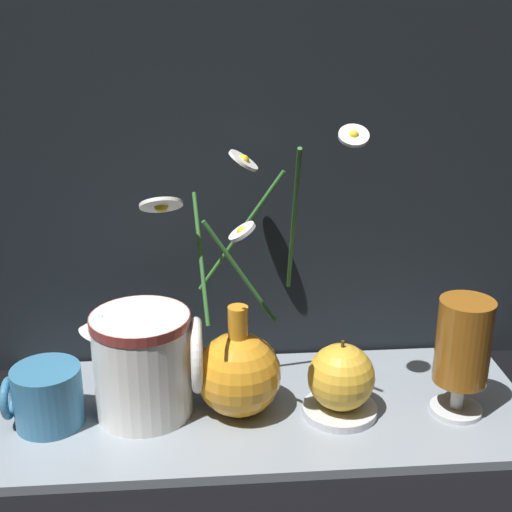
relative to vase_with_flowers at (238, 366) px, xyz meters
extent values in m
plane|color=black|center=(0.03, 0.01, -0.08)|extent=(6.00, 6.00, 0.00)
cube|color=gray|center=(0.03, 0.01, -0.07)|extent=(0.67, 0.27, 0.01)
sphere|color=orange|center=(0.00, 0.00, -0.01)|extent=(0.10, 0.10, 0.10)
cylinder|color=orange|center=(0.00, 0.00, 0.05)|extent=(0.02, 0.02, 0.05)
cylinder|color=#336B2D|center=(0.01, 0.05, 0.16)|extent=(0.11, 0.02, 0.15)
cylinder|color=white|center=(0.01, 0.10, 0.23)|extent=(0.04, 0.05, 0.03)
sphere|color=yellow|center=(0.01, 0.10, 0.23)|extent=(0.01, 0.01, 0.01)
cylinder|color=#336B2D|center=(-0.04, -0.01, 0.14)|extent=(0.02, 0.09, 0.13)
cylinder|color=white|center=(-0.08, -0.01, 0.21)|extent=(0.05, 0.05, 0.03)
sphere|color=yellow|center=(-0.08, -0.01, 0.21)|extent=(0.02, 0.02, 0.02)
cylinder|color=#336B2D|center=(0.06, 0.00, 0.18)|extent=(0.01, 0.13, 0.20)
cylinder|color=white|center=(0.13, -0.01, 0.28)|extent=(0.04, 0.03, 0.02)
sphere|color=yellow|center=(0.13, -0.01, 0.28)|extent=(0.01, 0.01, 0.01)
cylinder|color=#336B2D|center=(0.00, -0.04, 0.14)|extent=(0.08, 0.01, 0.12)
cylinder|color=white|center=(0.00, -0.08, 0.20)|extent=(0.03, 0.03, 0.02)
sphere|color=yellow|center=(0.00, -0.08, 0.20)|extent=(0.01, 0.01, 0.01)
cylinder|color=teal|center=(-0.23, -0.01, -0.03)|extent=(0.08, 0.08, 0.07)
torus|color=teal|center=(-0.27, -0.01, -0.03)|extent=(0.01, 0.05, 0.05)
cylinder|color=white|center=(-0.12, 0.01, 0.00)|extent=(0.12, 0.12, 0.13)
cylinder|color=maroon|center=(-0.12, 0.01, 0.06)|extent=(0.12, 0.12, 0.01)
torus|color=white|center=(-0.05, 0.01, 0.01)|extent=(0.01, 0.09, 0.09)
cone|color=white|center=(-0.17, 0.01, 0.06)|extent=(0.04, 0.03, 0.04)
cylinder|color=silver|center=(0.27, -0.02, -0.06)|extent=(0.06, 0.06, 0.01)
cylinder|color=silver|center=(0.27, -0.02, -0.04)|extent=(0.02, 0.02, 0.04)
cylinder|color=#935619|center=(0.27, -0.02, 0.03)|extent=(0.07, 0.07, 0.11)
cylinder|color=silver|center=(0.12, -0.01, -0.06)|extent=(0.09, 0.09, 0.01)
sphere|color=gold|center=(0.12, -0.01, -0.01)|extent=(0.08, 0.08, 0.08)
cylinder|color=#4C3819|center=(0.12, -0.01, 0.03)|extent=(0.00, 0.00, 0.01)
camera|label=1|loc=(-0.04, -0.76, 0.43)|focal=50.00mm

